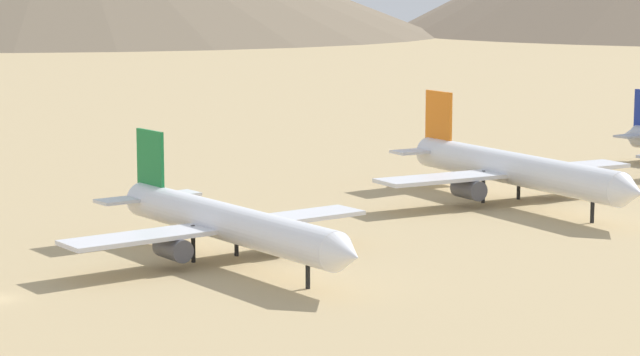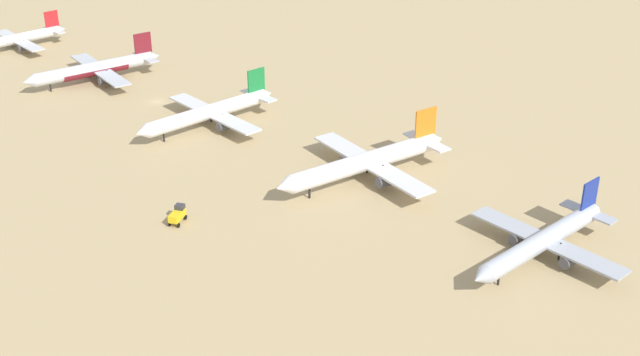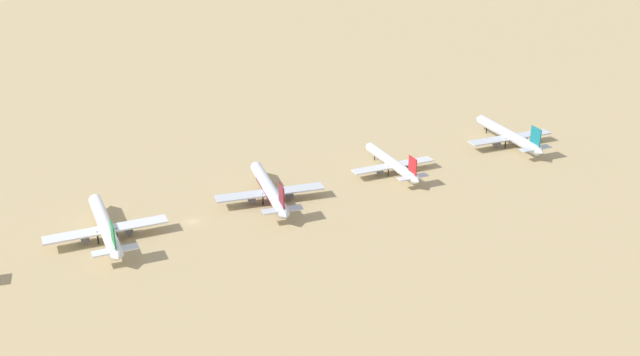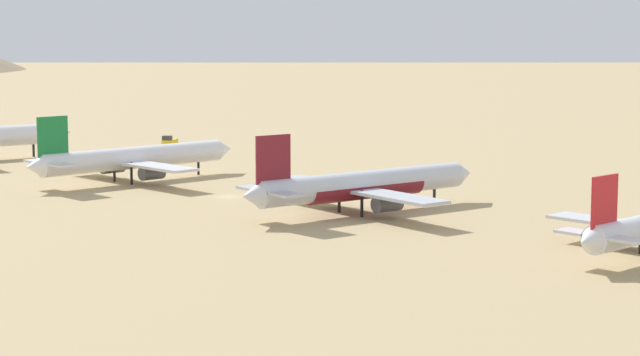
{
  "view_description": "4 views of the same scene",
  "coord_description": "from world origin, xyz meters",
  "px_view_note": "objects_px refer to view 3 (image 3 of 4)",
  "views": [
    {
      "loc": [
        118.84,
        -53.56,
        31.43
      ],
      "look_at": [
        -9.14,
        50.14,
        6.79
      ],
      "focal_mm": 71.09,
      "sensor_mm": 36.0,
      "label": 1
    },
    {
      "loc": [
        136.28,
        211.94,
        95.76
      ],
      "look_at": [
        5.57,
        79.86,
        3.11
      ],
      "focal_mm": 46.47,
      "sensor_mm": 36.0,
      "label": 2
    },
    {
      "loc": [
        -223.89,
        61.97,
        116.62
      ],
      "look_at": [
        1.4,
        -48.62,
        6.09
      ],
      "focal_mm": 42.68,
      "sensor_mm": 36.0,
      "label": 3
    },
    {
      "loc": [
        -134.18,
        -153.47,
        30.18
      ],
      "look_at": [
        6.25,
        -17.15,
        4.41
      ],
      "focal_mm": 64.17,
      "sensor_mm": 36.0,
      "label": 4
    }
  ],
  "objects_px": {
    "parked_jet_0": "(509,135)",
    "parked_jet_1": "(392,163)",
    "parked_jet_2": "(269,189)",
    "parked_jet_3": "(105,226)"
  },
  "relations": [
    {
      "from": "parked_jet_0",
      "to": "parked_jet_3",
      "type": "bearing_deg",
      "value": 93.2
    },
    {
      "from": "parked_jet_0",
      "to": "parked_jet_2",
      "type": "relative_size",
      "value": 0.99
    },
    {
      "from": "parked_jet_1",
      "to": "parked_jet_2",
      "type": "height_order",
      "value": "parked_jet_2"
    },
    {
      "from": "parked_jet_1",
      "to": "parked_jet_2",
      "type": "bearing_deg",
      "value": 93.06
    },
    {
      "from": "parked_jet_0",
      "to": "parked_jet_3",
      "type": "xyz_separation_m",
      "value": [
        -9.47,
        169.5,
        0.09
      ]
    },
    {
      "from": "parked_jet_1",
      "to": "parked_jet_3",
      "type": "height_order",
      "value": "parked_jet_3"
    },
    {
      "from": "parked_jet_0",
      "to": "parked_jet_1",
      "type": "relative_size",
      "value": 1.13
    },
    {
      "from": "parked_jet_2",
      "to": "parked_jet_3",
      "type": "height_order",
      "value": "parked_jet_3"
    },
    {
      "from": "parked_jet_0",
      "to": "parked_jet_1",
      "type": "xyz_separation_m",
      "value": [
        -3.54,
        59.22,
        -0.53
      ]
    },
    {
      "from": "parked_jet_2",
      "to": "parked_jet_3",
      "type": "distance_m",
      "value": 58.12
    }
  ]
}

